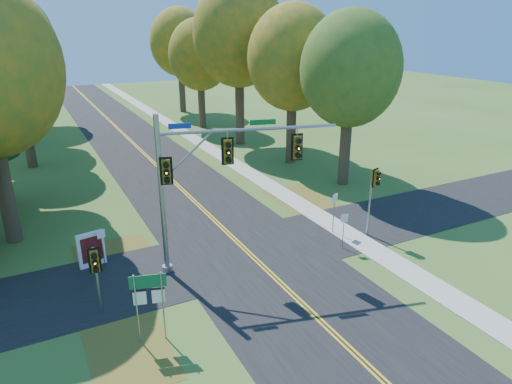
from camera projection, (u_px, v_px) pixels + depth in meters
name	position (u px, v px, depth m)	size (l,w,h in m)	color
ground	(265.00, 268.00, 23.07)	(160.00, 160.00, 0.00)	#37591F
road_main	(265.00, 268.00, 23.06)	(8.00, 160.00, 0.02)	black
road_cross	(247.00, 252.00, 24.73)	(60.00, 6.00, 0.02)	black
centerline_left	(263.00, 268.00, 23.01)	(0.10, 160.00, 0.01)	gold
centerline_right	(267.00, 267.00, 23.10)	(0.10, 160.00, 0.01)	gold
sidewalk_east	(362.00, 243.00, 25.71)	(1.60, 160.00, 0.06)	#9E998E
leaf_patch_w_near	(118.00, 263.00, 23.61)	(4.00, 6.00, 0.00)	brown
leaf_patch_e	(311.00, 206.00, 30.98)	(3.50, 8.00, 0.00)	brown
leaf_patch_w_far	(129.00, 349.00, 17.35)	(3.00, 5.00, 0.00)	brown
tree_e_a	(351.00, 70.00, 32.36)	(7.20, 7.20, 12.73)	#38281C
tree_e_b	(293.00, 58.00, 37.65)	(7.60, 7.60, 13.33)	#38281C
tree_w_c	(17.00, 72.00, 36.61)	(6.80, 6.80, 11.91)	#38281C
tree_e_c	(239.00, 34.00, 43.33)	(8.80, 8.80, 15.79)	#38281C
tree_w_d	(5.00, 44.00, 42.98)	(8.20, 8.20, 14.56)	#38281C
tree_e_d	(200.00, 55.00, 51.56)	(7.00, 7.00, 12.32)	#38281C
tree_w_e	(16.00, 37.00, 52.48)	(8.40, 8.40, 14.97)	#38281C
tree_e_e	(180.00, 43.00, 60.68)	(7.80, 7.80, 13.74)	#38281C
traffic_mast	(207.00, 172.00, 21.40)	(8.48, 2.43, 7.91)	gray
east_signal_pole	(374.00, 185.00, 25.51)	(0.47, 0.55, 4.13)	gray
ped_signal_pole	(95.00, 266.00, 18.59)	(0.50, 0.58, 3.19)	gray
route_sign_cluster	(149.00, 294.00, 17.17)	(1.34, 0.40, 2.96)	gray
info_kiosk	(91.00, 250.00, 22.98)	(1.35, 0.43, 1.86)	white
reg_sign_e_north	(334.00, 206.00, 26.38)	(0.46, 0.20, 2.52)	gray
reg_sign_e_south	(344.00, 225.00, 24.64)	(0.39, 0.13, 2.08)	gray
reg_sign_w	(102.00, 241.00, 22.71)	(0.40, 0.14, 2.14)	gray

